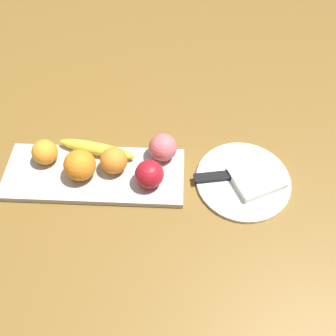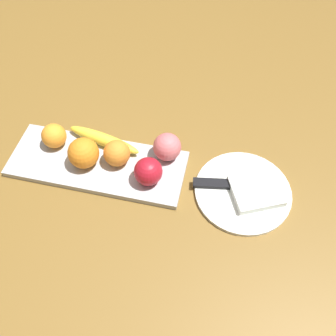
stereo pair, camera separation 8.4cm
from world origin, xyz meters
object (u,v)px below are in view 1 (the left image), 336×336
(peach, at_px, (163,147))
(banana, at_px, (97,149))
(dinner_plate, at_px, (243,180))
(orange_near_apple, at_px, (80,165))
(orange_center, at_px, (114,161))
(folded_napkin, at_px, (256,178))
(fruit_tray, at_px, (94,174))
(orange_near_banana, at_px, (45,152))
(knife, at_px, (219,177))
(apple, at_px, (149,174))

(peach, bearing_deg, banana, 179.33)
(banana, relative_size, dinner_plate, 0.87)
(banana, distance_m, orange_near_apple, 0.07)
(orange_center, distance_m, folded_napkin, 0.34)
(orange_near_apple, relative_size, dinner_plate, 0.33)
(fruit_tray, bearing_deg, orange_near_banana, 164.10)
(knife, bearing_deg, orange_center, 168.09)
(folded_napkin, bearing_deg, fruit_tray, 180.00)
(banana, bearing_deg, knife, -178.91)
(orange_near_apple, bearing_deg, banana, 68.97)
(apple, height_order, orange_center, apple)
(apple, relative_size, knife, 0.37)
(banana, relative_size, knife, 1.10)
(orange_center, bearing_deg, fruit_tray, -166.58)
(fruit_tray, distance_m, orange_near_banana, 0.13)
(folded_napkin, bearing_deg, dinner_plate, 180.00)
(orange_center, bearing_deg, peach, 21.44)
(knife, bearing_deg, dinner_plate, -11.08)
(fruit_tray, distance_m, banana, 0.06)
(apple, xyz_separation_m, orange_near_apple, (-0.16, 0.02, 0.00))
(fruit_tray, bearing_deg, folded_napkin, 0.00)
(fruit_tray, distance_m, peach, 0.18)
(fruit_tray, xyz_separation_m, orange_near_apple, (-0.02, -0.01, 0.05))
(orange_center, bearing_deg, dinner_plate, -2.32)
(banana, distance_m, dinner_plate, 0.37)
(orange_near_apple, xyz_separation_m, orange_near_banana, (-0.09, 0.04, -0.01))
(apple, xyz_separation_m, peach, (0.03, 0.08, 0.00))
(banana, bearing_deg, folded_napkin, -176.75)
(banana, height_order, folded_napkin, banana)
(orange_center, xyz_separation_m, folded_napkin, (0.34, -0.01, -0.03))
(orange_near_apple, xyz_separation_m, peach, (0.19, 0.06, -0.00))
(fruit_tray, relative_size, dinner_plate, 1.91)
(banana, distance_m, folded_napkin, 0.40)
(orange_center, height_order, peach, peach)
(fruit_tray, height_order, folded_napkin, folded_napkin)
(banana, distance_m, knife, 0.31)
(apple, bearing_deg, banana, 149.48)
(apple, relative_size, banana, 0.34)
(orange_center, distance_m, peach, 0.12)
(fruit_tray, bearing_deg, dinner_plate, 0.00)
(banana, bearing_deg, apple, 161.38)
(banana, relative_size, folded_napkin, 1.77)
(folded_napkin, bearing_deg, peach, 165.70)
(orange_near_apple, xyz_separation_m, knife, (0.33, 0.01, -0.04))
(orange_center, xyz_separation_m, dinner_plate, (0.31, -0.01, -0.04))
(fruit_tray, height_order, banana, banana)
(orange_near_banana, distance_m, folded_napkin, 0.51)
(banana, bearing_deg, orange_near_banana, 24.17)
(peach, relative_size, folded_napkin, 0.62)
(apple, xyz_separation_m, orange_center, (-0.09, 0.03, -0.00))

